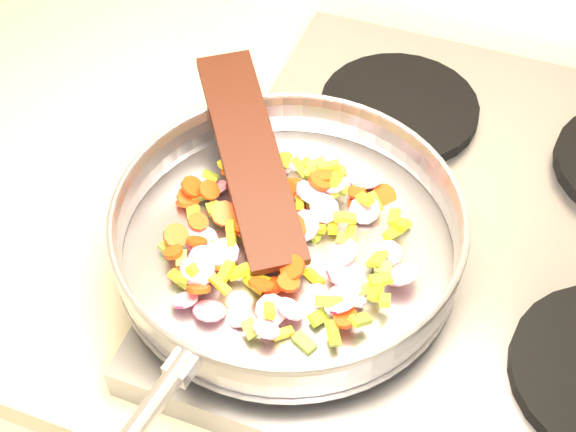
% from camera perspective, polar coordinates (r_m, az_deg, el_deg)
% --- Properties ---
extents(cooktop, '(0.60, 0.60, 0.04)m').
position_cam_1_polar(cooktop, '(0.89, 13.95, -1.63)').
color(cooktop, '#939399').
rests_on(cooktop, counter_top).
extents(grate_fl, '(0.19, 0.19, 0.02)m').
position_cam_1_polar(grate_fl, '(0.80, 2.54, -5.02)').
color(grate_fl, black).
rests_on(grate_fl, cooktop).
extents(grate_bl, '(0.19, 0.19, 0.02)m').
position_cam_1_polar(grate_bl, '(0.98, 7.90, 7.63)').
color(grate_bl, black).
rests_on(grate_bl, cooktop).
extents(saute_pan, '(0.39, 0.55, 0.06)m').
position_cam_1_polar(saute_pan, '(0.79, -0.07, -1.06)').
color(saute_pan, '#9E9EA5').
rests_on(saute_pan, grate_fl).
extents(vegetable_heap, '(0.28, 0.26, 0.05)m').
position_cam_1_polar(vegetable_heap, '(0.80, -0.39, -1.17)').
color(vegetable_heap, '#D81556').
rests_on(vegetable_heap, saute_pan).
extents(wooden_spatula, '(0.20, 0.24, 0.07)m').
position_cam_1_polar(wooden_spatula, '(0.83, -2.73, 4.33)').
color(wooden_spatula, black).
rests_on(wooden_spatula, saute_pan).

